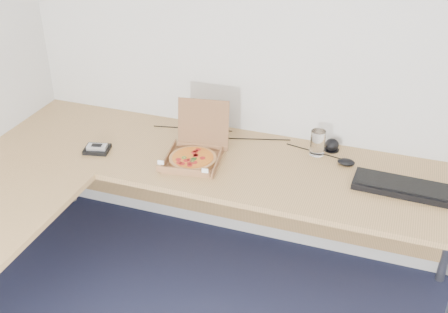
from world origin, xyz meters
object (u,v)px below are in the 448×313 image
at_px(desk, 129,196).
at_px(pizza_box, 194,155).
at_px(drinking_glass, 318,143).
at_px(wallet, 97,149).
at_px(keyboard, 405,188).

distance_m(desk, pizza_box, 0.41).
xyz_separation_m(desk, drinking_glass, (0.78, 0.64, 0.10)).
xyz_separation_m(pizza_box, wallet, (-0.52, -0.08, -0.02)).
relative_size(desk, pizza_box, 7.90).
bearing_deg(pizza_box, desk, -126.60).
bearing_deg(wallet, desk, -52.90).
relative_size(keyboard, wallet, 3.73).
distance_m(desk, drinking_glass, 1.01).
xyz_separation_m(drinking_glass, wallet, (-1.11, -0.35, -0.06)).
relative_size(pizza_box, drinking_glass, 2.34).
bearing_deg(pizza_box, drinking_glass, 16.57).
xyz_separation_m(keyboard, wallet, (-1.57, -0.15, -0.00)).
xyz_separation_m(drinking_glass, keyboard, (0.46, -0.20, -0.05)).
distance_m(desk, keyboard, 1.31).
distance_m(drinking_glass, wallet, 1.16).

